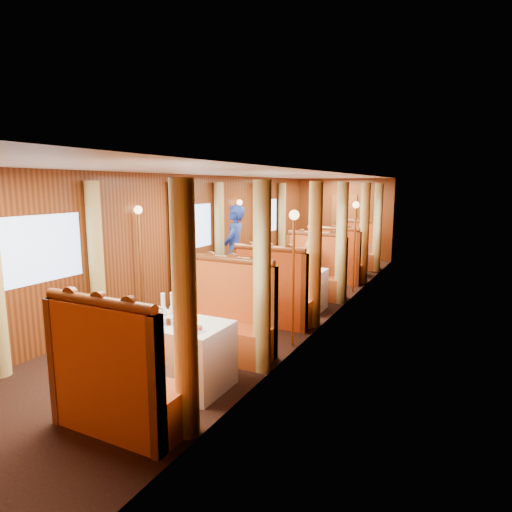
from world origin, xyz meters
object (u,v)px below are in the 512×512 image
Objects in this scene: teapot_left at (159,317)px; passenger at (309,263)px; banquette_near_aft at (228,325)px; fruit_plate at (196,329)px; table_far at (345,260)px; banquette_mid_fwd at (273,299)px; rose_vase_far at (347,239)px; teapot_right at (177,320)px; steward at (235,249)px; tea_tray at (172,323)px; banquette_far_aft at (355,253)px; rose_vase_mid at (294,259)px; table_mid at (295,289)px; banquette_far_fwd at (334,265)px; banquette_near_fwd at (117,387)px; banquette_mid_aft at (313,276)px; table_near at (182,354)px; teapot_back at (178,314)px.

passenger is at bearing 78.88° from teapot_left.
banquette_near_aft is 1.25m from fruit_plate.
table_far is 2.78m from passenger.
banquette_mid_fwd reaches higher than table_far.
banquette_near_aft is at bearing -90.17° from rose_vase_far.
teapot_left is at bearing -94.77° from banquette_mid_fwd.
steward reaches higher than teapot_right.
tea_tray is (-0.09, -2.55, 0.33)m from banquette_mid_fwd.
banquette_far_aft is at bearing 92.14° from fruit_plate.
rose_vase_far is at bearing 79.84° from teapot_left.
fruit_plate is at bearing -84.65° from rose_vase_mid.
banquette_far_fwd is at bearing 90.00° from table_mid.
banquette_near_fwd is 0.98m from fruit_plate.
banquette_far_fwd is 1.13m from rose_vase_far.
teapot_left is (-0.22, -4.64, 0.40)m from banquette_mid_aft.
banquette_mid_aft is (0.00, 4.51, 0.05)m from table_near.
table_near is 0.78× the size of banquette_mid_fwd.
rose_vase_far is 0.47× the size of passenger.
tea_tray is (-0.09, -1.08, 0.33)m from banquette_near_aft.
banquette_mid_aft reaches higher than tea_tray.
rose_vase_mid is at bearing 78.94° from teapot_left.
tea_tray reaches higher than table_far.
fruit_plate is at bearing -27.13° from teapot_right.
steward is (-1.62, -3.95, 0.52)m from banquette_far_aft.
table_near is 0.78× the size of banquette_far_fwd.
banquette_far_aft is 4.30m from steward.
rose_vase_far is at bearing 89.83° from banquette_near_aft.
steward is (-1.40, 4.19, 0.12)m from teapot_left.
banquette_mid_aft is 1.76× the size of passenger.
teapot_right is 0.20× the size of passenger.
teapot_back reaches higher than table_far.
banquette_near_fwd is (0.00, -1.01, 0.05)m from table_near.
banquette_far_aft reaches higher than table_mid.
teapot_left is 4.42m from steward.
teapot_back is 0.22× the size of passenger.
passenger reaches higher than table_far.
table_mid is 3.50m from table_far.
banquette_mid_aft is at bearing -90.00° from table_far.
banquette_far_aft is at bearing 89.50° from rose_vase_mid.
fruit_plate is at bearing -10.61° from teapot_left.
teapot_right is (0.01, -8.11, 0.39)m from banquette_far_aft.
banquette_near_aft is at bearing 90.00° from banquette_near_fwd.
banquette_far_fwd is 6.15m from fruit_plate.
teapot_left reaches higher than teapot_right.
banquette_mid_fwd is 2.45m from teapot_back.
rose_vase_mid is (-0.04, 0.03, 0.55)m from table_mid.
passenger is (-0.00, 0.75, 0.37)m from table_mid.
rose_vase_mid is at bearing -92.30° from banquette_mid_aft.
banquette_mid_fwd is at bearing 34.26° from steward.
rose_vase_far is at bearing -89.01° from banquette_far_aft.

